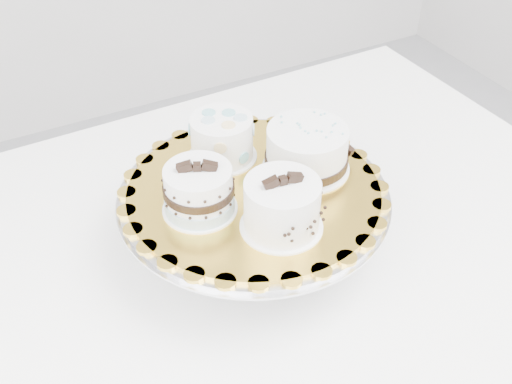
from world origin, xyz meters
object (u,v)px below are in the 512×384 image
cake_swirl (282,207)px  cake_ribbon (308,150)px  cake_stand (254,209)px  cake_dots (222,138)px  cake_board (254,190)px  cake_banded (199,192)px  table (237,268)px

cake_swirl → cake_ribbon: cake_swirl is taller
cake_stand → cake_dots: 0.12m
cake_board → cake_banded: (-0.09, -0.01, 0.03)m
cake_stand → cake_banded: bearing=-176.1°
cake_stand → cake_banded: cake_banded is taller
cake_swirl → cake_ribbon: size_ratio=0.76×
cake_dots → cake_banded: bearing=-144.1°
cake_stand → cake_banded: size_ratio=3.24×
cake_swirl → cake_banded: size_ratio=0.92×
table → cake_dots: cake_dots is taller
cake_swirl → cake_ribbon: 0.14m
cake_stand → cake_swirl: (-0.01, -0.09, 0.08)m
cake_swirl → cake_dots: bearing=97.9°
cake_ribbon → cake_dots: bearing=123.3°
table → cake_banded: cake_banded is taller
cake_board → cake_ribbon: size_ratio=2.47×
table → cake_dots: (0.01, 0.06, 0.22)m
cake_stand → cake_swirl: size_ratio=3.52×
cake_banded → cake_ribbon: (0.18, 0.01, 0.00)m
cake_ribbon → table: bearing=152.3°
cake_ribbon → cake_swirl: bearing=-151.9°
cake_stand → cake_dots: size_ratio=3.45×
cake_ribbon → cake_board: bearing=168.0°
cake_board → cake_banded: cake_banded is taller
cake_stand → table: bearing=120.0°
table → cake_stand: size_ratio=3.18×
cake_swirl → cake_board: bearing=94.3°
cake_swirl → cake_banded: 0.12m
cake_stand → cake_swirl: cake_swirl is taller
table → cake_board: cake_board is taller
cake_ribbon → cake_stand: bearing=168.0°
cake_stand → cake_ribbon: bearing=4.5°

